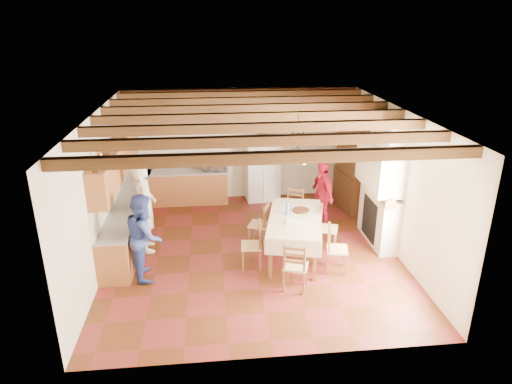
# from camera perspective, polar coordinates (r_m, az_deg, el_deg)

# --- Properties ---
(floor) EXTENTS (6.00, 6.50, 0.02)m
(floor) POSITION_cam_1_polar(r_m,az_deg,el_deg) (9.85, -0.40, -7.51)
(floor) COLOR #532611
(floor) RESTS_ON ground
(ceiling) EXTENTS (6.00, 6.50, 0.02)m
(ceiling) POSITION_cam_1_polar(r_m,az_deg,el_deg) (8.81, -0.45, 10.00)
(ceiling) COLOR silver
(ceiling) RESTS_ON ground
(wall_back) EXTENTS (6.00, 0.02, 3.00)m
(wall_back) POSITION_cam_1_polar(r_m,az_deg,el_deg) (12.32, -1.92, 6.01)
(wall_back) COLOR beige
(wall_back) RESTS_ON ground
(wall_front) EXTENTS (6.00, 0.02, 3.00)m
(wall_front) POSITION_cam_1_polar(r_m,az_deg,el_deg) (6.29, 2.53, -9.57)
(wall_front) COLOR beige
(wall_front) RESTS_ON ground
(wall_left) EXTENTS (0.02, 6.50, 3.00)m
(wall_left) POSITION_cam_1_polar(r_m,az_deg,el_deg) (9.44, -18.93, 0.05)
(wall_left) COLOR beige
(wall_left) RESTS_ON ground
(wall_right) EXTENTS (0.02, 6.50, 3.00)m
(wall_right) POSITION_cam_1_polar(r_m,az_deg,el_deg) (9.96, 17.09, 1.36)
(wall_right) COLOR beige
(wall_right) RESTS_ON ground
(ceiling_beams) EXTENTS (6.00, 6.30, 0.16)m
(ceiling_beams) POSITION_cam_1_polar(r_m,az_deg,el_deg) (8.83, -0.45, 9.37)
(ceiling_beams) COLOR #331B11
(ceiling_beams) RESTS_ON ground
(lower_cabinets_left) EXTENTS (0.60, 4.30, 0.86)m
(lower_cabinets_left) POSITION_cam_1_polar(r_m,az_deg,el_deg) (10.72, -15.51, -3.22)
(lower_cabinets_left) COLOR brown
(lower_cabinets_left) RESTS_ON ground
(lower_cabinets_back) EXTENTS (2.30, 0.60, 0.86)m
(lower_cabinets_back) POSITION_cam_1_polar(r_m,az_deg,el_deg) (12.34, -8.94, 0.57)
(lower_cabinets_back) COLOR brown
(lower_cabinets_back) RESTS_ON ground
(countertop_left) EXTENTS (0.62, 4.30, 0.04)m
(countertop_left) POSITION_cam_1_polar(r_m,az_deg,el_deg) (10.55, -15.75, -0.99)
(countertop_left) COLOR slate
(countertop_left) RESTS_ON lower_cabinets_left
(countertop_back) EXTENTS (2.34, 0.62, 0.04)m
(countertop_back) POSITION_cam_1_polar(r_m,az_deg,el_deg) (12.19, -9.06, 2.55)
(countertop_back) COLOR slate
(countertop_back) RESTS_ON lower_cabinets_back
(backsplash_left) EXTENTS (0.03, 4.30, 0.60)m
(backsplash_left) POSITION_cam_1_polar(r_m,az_deg,el_deg) (10.49, -17.45, 0.58)
(backsplash_left) COLOR beige
(backsplash_left) RESTS_ON ground
(backsplash_back) EXTENTS (2.30, 0.03, 0.60)m
(backsplash_back) POSITION_cam_1_polar(r_m,az_deg,el_deg) (12.37, -9.09, 4.37)
(backsplash_back) COLOR beige
(backsplash_back) RESTS_ON ground
(upper_cabinets) EXTENTS (0.35, 4.20, 0.70)m
(upper_cabinets) POSITION_cam_1_polar(r_m,az_deg,el_deg) (10.26, -16.96, 4.01)
(upper_cabinets) COLOR brown
(upper_cabinets) RESTS_ON ground
(fireplace) EXTENTS (0.56, 1.60, 2.80)m
(fireplace) POSITION_cam_1_polar(r_m,az_deg,el_deg) (10.06, 15.08, 1.16)
(fireplace) COLOR beige
(fireplace) RESTS_ON ground
(wall_picture) EXTENTS (0.34, 0.03, 0.42)m
(wall_picture) POSITION_cam_1_polar(r_m,az_deg,el_deg) (12.41, 5.30, 7.71)
(wall_picture) COLOR black
(wall_picture) RESTS_ON ground
(refrigerator) EXTENTS (0.96, 0.82, 1.78)m
(refrigerator) POSITION_cam_1_polar(r_m,az_deg,el_deg) (12.35, 0.74, 3.10)
(refrigerator) COLOR white
(refrigerator) RESTS_ON floor
(hutch) EXTENTS (0.69, 1.32, 2.28)m
(hutch) POSITION_cam_1_polar(r_m,az_deg,el_deg) (11.77, 12.06, 3.00)
(hutch) COLOR #322310
(hutch) RESTS_ON floor
(dining_table) EXTENTS (1.46, 2.21, 0.89)m
(dining_table) POSITION_cam_1_polar(r_m,az_deg,el_deg) (9.36, 4.89, -3.63)
(dining_table) COLOR white
(dining_table) RESTS_ON floor
(chandelier) EXTENTS (0.47, 0.47, 0.03)m
(chandelier) POSITION_cam_1_polar(r_m,az_deg,el_deg) (8.85, 5.18, 4.91)
(chandelier) COLOR black
(chandelier) RESTS_ON ground
(chair_left_near) EXTENTS (0.43, 0.45, 0.96)m
(chair_left_near) POSITION_cam_1_polar(r_m,az_deg,el_deg) (9.09, -0.58, -6.61)
(chair_left_near) COLOR brown
(chair_left_near) RESTS_ON floor
(chair_left_far) EXTENTS (0.53, 0.54, 0.96)m
(chair_left_far) POSITION_cam_1_polar(r_m,az_deg,el_deg) (9.97, 0.35, -3.99)
(chair_left_far) COLOR brown
(chair_left_far) RESTS_ON floor
(chair_right_near) EXTENTS (0.48, 0.50, 0.96)m
(chair_right_near) POSITION_cam_1_polar(r_m,az_deg,el_deg) (9.09, 10.13, -6.96)
(chair_right_near) COLOR brown
(chair_right_near) RESTS_ON floor
(chair_right_far) EXTENTS (0.51, 0.53, 0.96)m
(chair_right_far) POSITION_cam_1_polar(r_m,az_deg,el_deg) (9.90, 8.99, -4.44)
(chair_right_far) COLOR brown
(chair_right_far) RESTS_ON floor
(chair_end_near) EXTENTS (0.53, 0.52, 0.96)m
(chair_end_near) POSITION_cam_1_polar(r_m,az_deg,el_deg) (8.42, 4.98, -9.11)
(chair_end_near) COLOR brown
(chair_end_near) RESTS_ON floor
(chair_end_far) EXTENTS (0.54, 0.53, 0.96)m
(chair_end_far) POSITION_cam_1_polar(r_m,az_deg,el_deg) (10.73, 4.73, -2.17)
(chair_end_far) COLOR brown
(chair_end_far) RESTS_ON floor
(person_man) EXTENTS (0.61, 0.80, 1.97)m
(person_man) POSITION_cam_1_polar(r_m,az_deg,el_deg) (9.82, -13.71, -1.81)
(person_man) COLOR silver
(person_man) RESTS_ON floor
(person_woman_blue) EXTENTS (0.77, 0.92, 1.69)m
(person_woman_blue) POSITION_cam_1_polar(r_m,az_deg,el_deg) (8.87, -13.79, -5.37)
(person_woman_blue) COLOR #334796
(person_woman_blue) RESTS_ON floor
(person_woman_red) EXTENTS (0.59, 1.01, 1.61)m
(person_woman_red) POSITION_cam_1_polar(r_m,az_deg,el_deg) (10.80, 8.28, -0.29)
(person_woman_red) COLOR red
(person_woman_red) RESTS_ON floor
(microwave) EXTENTS (0.62, 0.45, 0.32)m
(microwave) POSITION_cam_1_polar(r_m,az_deg,el_deg) (12.12, -5.24, 3.51)
(microwave) COLOR silver
(microwave) RESTS_ON countertop_back
(fridge_vase) EXTENTS (0.33, 0.33, 0.34)m
(fridge_vase) POSITION_cam_1_polar(r_m,az_deg,el_deg) (12.06, 0.85, 7.90)
(fridge_vase) COLOR #322310
(fridge_vase) RESTS_ON refrigerator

